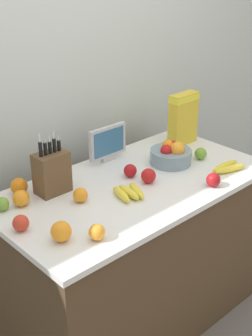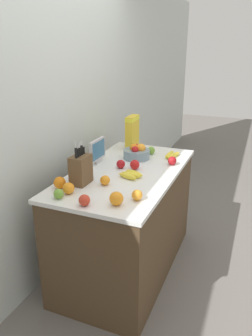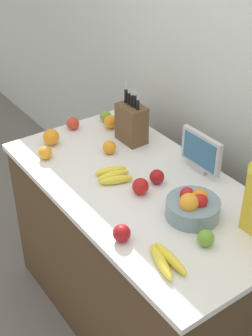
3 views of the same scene
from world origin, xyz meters
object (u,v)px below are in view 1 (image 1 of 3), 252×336
(apple_near_bananas, at_px, (213,180))
(orange_front_right, at_px, (19,186))
(apple_leftmost, at_px, (2,204))
(orange_front_center, at_px, (61,231))
(fruit_bowl, at_px, (171,154))
(knife_block, at_px, (52,172))
(small_monitor, at_px, (108,143))
(apple_rear, at_px, (148,176))
(cereal_box, at_px, (183,117))
(apple_rightmost, at_px, (21,223))
(apple_front, at_px, (201,154))
(orange_back_center, at_px, (21,198))
(orange_near_bowl, at_px, (97,232))
(banana_bunch_right, at_px, (129,192))
(apple_by_knife_block, at_px, (130,171))
(orange_mid_left, at_px, (80,195))
(banana_bunch_left, at_px, (228,167))

(apple_near_bananas, distance_m, orange_front_right, 0.97)
(apple_leftmost, distance_m, orange_front_center, 0.39)
(fruit_bowl, bearing_deg, orange_front_center, -167.33)
(knife_block, bearing_deg, small_monitor, 11.74)
(apple_rear, bearing_deg, fruit_bowl, 17.13)
(cereal_box, distance_m, apple_rightmost, 1.26)
(apple_front, distance_m, orange_front_center, 1.07)
(orange_back_center, bearing_deg, fruit_bowl, -10.51)
(apple_rightmost, bearing_deg, apple_front, -2.85)
(orange_back_center, bearing_deg, small_monitor, 9.23)
(apple_rear, xyz_separation_m, orange_back_center, (-0.60, 0.24, 0.00))
(orange_near_bowl, bearing_deg, small_monitor, 45.77)
(cereal_box, relative_size, fruit_bowl, 1.36)
(banana_bunch_right, relative_size, apple_near_bananas, 2.60)
(apple_by_knife_block, xyz_separation_m, orange_back_center, (-0.58, 0.13, 0.00))
(apple_rear, xyz_separation_m, orange_front_center, (-0.63, -0.12, 0.01))
(apple_near_bananas, bearing_deg, banana_bunch_right, 150.37)
(banana_bunch_right, relative_size, apple_leftmost, 2.85)
(orange_mid_left, relative_size, orange_back_center, 0.90)
(small_monitor, distance_m, orange_mid_left, 0.48)
(orange_back_center, bearing_deg, apple_by_knife_block, -12.42)
(orange_front_right, relative_size, orange_mid_left, 1.20)
(cereal_box, distance_m, banana_bunch_left, 0.46)
(apple_rear, xyz_separation_m, orange_near_bowl, (-0.52, -0.22, -0.00))
(cereal_box, bearing_deg, banana_bunch_left, -105.53)
(banana_bunch_left, height_order, banana_bunch_right, same)
(apple_near_bananas, height_order, orange_mid_left, apple_near_bananas)
(fruit_bowl, bearing_deg, orange_mid_left, 179.92)
(knife_block, xyz_separation_m, orange_front_right, (-0.13, 0.09, -0.07))
(banana_bunch_left, relative_size, orange_back_center, 2.63)
(apple_rightmost, bearing_deg, cereal_box, 7.73)
(cereal_box, bearing_deg, fruit_bowl, -151.93)
(orange_front_center, height_order, orange_near_bowl, orange_front_center)
(apple_front, height_order, orange_front_right, orange_front_right)
(apple_by_knife_block, bearing_deg, banana_bunch_left, -34.91)
(knife_block, distance_m, apple_leftmost, 0.28)
(banana_bunch_left, xyz_separation_m, orange_back_center, (-1.02, 0.43, 0.02))
(orange_mid_left, bearing_deg, apple_near_bananas, -29.47)
(orange_front_right, xyz_separation_m, orange_near_bowl, (0.03, -0.56, -0.01))
(apple_near_bananas, distance_m, orange_back_center, 0.95)
(knife_block, bearing_deg, apple_front, -16.52)
(cereal_box, xyz_separation_m, orange_near_bowl, (-1.05, -0.44, -0.14))
(apple_rightmost, distance_m, apple_near_bananas, 0.98)
(orange_front_center, relative_size, orange_mid_left, 1.24)
(orange_near_bowl, height_order, orange_mid_left, same)
(banana_bunch_right, height_order, apple_front, apple_front)
(orange_front_center, height_order, orange_front_right, orange_front_center)
(apple_front, xyz_separation_m, orange_back_center, (-1.03, 0.24, 0.01))
(apple_by_knife_block, bearing_deg, knife_block, 160.64)
(small_monitor, bearing_deg, apple_leftmost, -173.60)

